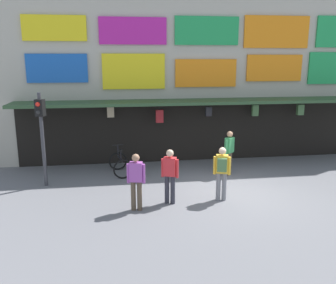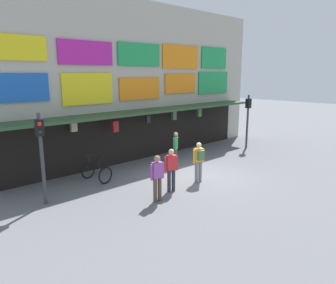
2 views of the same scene
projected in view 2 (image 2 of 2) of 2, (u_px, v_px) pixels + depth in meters
The scene contains 9 objects.
ground_plane at pixel (197, 176), 14.17m from camera, with size 80.00×80.00×0.00m, color slate.
shopfront at pixel (133, 83), 16.57m from camera, with size 18.00×2.60×8.00m.
traffic_light_near at pixel (41, 144), 10.67m from camera, with size 0.34×0.35×3.20m.
traffic_light_far at pixel (248, 113), 19.09m from camera, with size 0.31×0.34×3.20m.
bicycle_parked at pixel (96, 172), 13.40m from camera, with size 0.89×1.26×1.05m.
pedestrian_in_green at pixel (171, 168), 12.09m from camera, with size 0.50×0.34×1.68m.
pedestrian_in_purple at pixel (157, 176), 11.14m from camera, with size 0.52×0.29×1.68m.
pedestrian_in_yellow at pixel (199, 159), 13.16m from camera, with size 0.51×0.43×1.68m.
pedestrian_in_blue at pixel (176, 147), 15.50m from camera, with size 0.41×0.41×1.68m.
Camera 2 is at (-10.27, -8.91, 4.46)m, focal length 34.11 mm.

